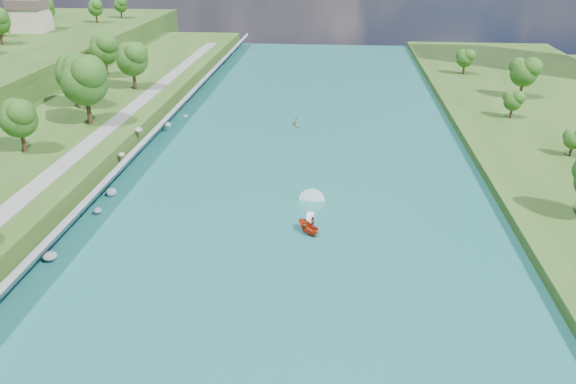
# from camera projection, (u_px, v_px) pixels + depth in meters

# --- Properties ---
(ground) EXTENTS (260.00, 260.00, 0.00)m
(ground) POSITION_uv_depth(u_px,v_px,m) (277.00, 283.00, 58.29)
(ground) COLOR #2D5119
(ground) RESTS_ON ground
(river_water) EXTENTS (55.00, 240.00, 0.10)m
(river_water) POSITION_uv_depth(u_px,v_px,m) (293.00, 200.00, 76.38)
(river_water) COLOR #185D55
(river_water) RESTS_ON ground
(ridge_west) EXTENTS (60.00, 120.00, 9.00)m
(ridge_west) POSITION_uv_depth(u_px,v_px,m) (7.00, 53.00, 149.13)
(ridge_west) COLOR #2D5119
(ridge_west) RESTS_ON ground
(riprap_bank) EXTENTS (4.18, 236.00, 4.28)m
(riprap_bank) POSITION_uv_depth(u_px,v_px,m) (105.00, 183.00, 77.19)
(riprap_bank) COLOR slate
(riprap_bank) RESTS_ON ground
(riverside_path) EXTENTS (3.00, 200.00, 0.10)m
(riverside_path) POSITION_uv_depth(u_px,v_px,m) (59.00, 168.00, 77.56)
(riverside_path) COLOR gray
(riverside_path) RESTS_ON berm_west
(trees_ridge) EXTENTS (22.48, 65.83, 10.19)m
(trees_ridge) POSITION_uv_depth(u_px,v_px,m) (36.00, 17.00, 146.30)
(trees_ridge) COLOR #1A4E15
(trees_ridge) RESTS_ON ridge_west
(motorboat) EXTENTS (3.60, 18.65, 1.93)m
(motorboat) POSITION_uv_depth(u_px,v_px,m) (309.00, 221.00, 69.58)
(motorboat) COLOR red
(motorboat) RESTS_ON river_water
(raft) EXTENTS (2.51, 3.02, 1.55)m
(raft) POSITION_uv_depth(u_px,v_px,m) (296.00, 124.00, 105.87)
(raft) COLOR #97999F
(raft) RESTS_ON river_water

